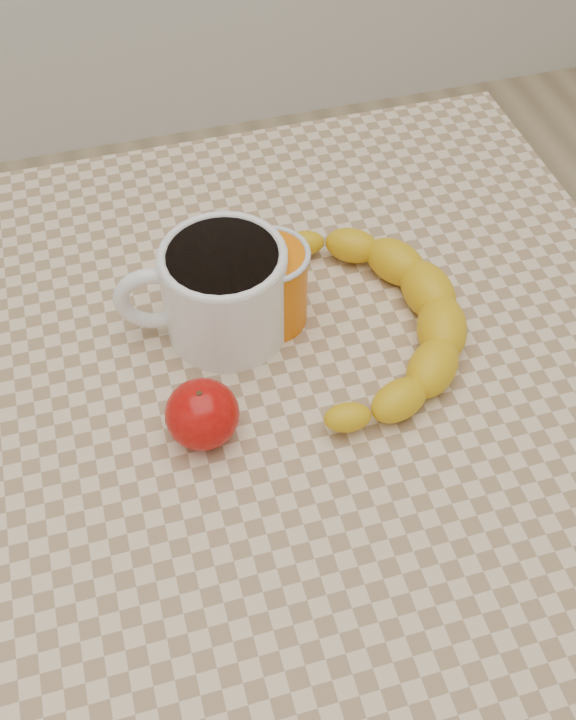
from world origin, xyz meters
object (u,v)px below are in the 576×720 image
object	(u,v)px
table	(288,422)
apple	(202,414)
coffee_mug	(221,289)
banana	(373,319)
orange_juice_glass	(270,285)

from	to	relation	value
table	apple	size ratio (longest dim) A/B	9.37
coffee_mug	banana	xyz separation A→B (m)	(0.14, -0.05, -0.03)
orange_juice_glass	apple	world-z (taller)	orange_juice_glass
coffee_mug	apple	world-z (taller)	coffee_mug
coffee_mug	apple	size ratio (longest dim) A/B	2.12
orange_juice_glass	apple	xyz separation A→B (m)	(-0.10, -0.12, -0.02)
table	coffee_mug	size ratio (longest dim) A/B	4.42
banana	table	bearing A→B (deg)	-149.09
banana	coffee_mug	bearing A→B (deg)	176.76
orange_juice_glass	banana	size ratio (longest dim) A/B	0.26
table	banana	xyz separation A→B (m)	(0.10, 0.02, 0.11)
apple	banana	xyz separation A→B (m)	(0.19, 0.07, -0.01)
coffee_mug	orange_juice_glass	world-z (taller)	coffee_mug
table	orange_juice_glass	size ratio (longest dim) A/B	8.53
coffee_mug	apple	bearing A→B (deg)	-111.04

